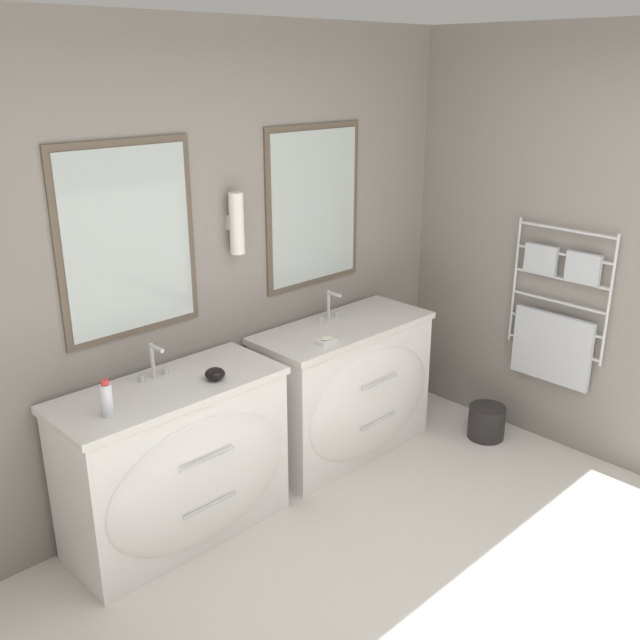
# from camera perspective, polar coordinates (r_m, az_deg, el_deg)

# --- Properties ---
(wall_back) EXTENTS (5.48, 0.16, 2.60)m
(wall_back) POSITION_cam_1_polar(r_m,az_deg,el_deg) (3.91, -10.00, 3.86)
(wall_back) COLOR gray
(wall_back) RESTS_ON ground_plane
(wall_right) EXTENTS (0.13, 4.02, 2.60)m
(wall_right) POSITION_cam_1_polar(r_m,az_deg,el_deg) (4.64, 19.21, 5.36)
(wall_right) COLOR gray
(wall_right) RESTS_ON ground_plane
(vanity_left) EXTENTS (1.17, 0.56, 0.86)m
(vanity_left) POSITION_cam_1_polar(r_m,az_deg,el_deg) (3.80, -11.30, -11.12)
(vanity_left) COLOR white
(vanity_left) RESTS_ON ground_plane
(vanity_right) EXTENTS (1.17, 0.56, 0.86)m
(vanity_right) POSITION_cam_1_polar(r_m,az_deg,el_deg) (4.50, 2.15, -5.55)
(vanity_right) COLOR white
(vanity_right) RESTS_ON ground_plane
(faucet_left) EXTENTS (0.17, 0.12, 0.19)m
(faucet_left) POSITION_cam_1_polar(r_m,az_deg,el_deg) (3.68, -13.15, -3.30)
(faucet_left) COLOR silver
(faucet_left) RESTS_ON vanity_left
(faucet_right) EXTENTS (0.17, 0.12, 0.19)m
(faucet_right) POSITION_cam_1_polar(r_m,az_deg,el_deg) (4.40, 0.80, 1.11)
(faucet_right) COLOR silver
(faucet_right) RESTS_ON vanity_right
(toiletry_bottle) EXTENTS (0.05, 0.05, 0.18)m
(toiletry_bottle) POSITION_cam_1_polar(r_m,az_deg,el_deg) (3.36, -16.69, -6.09)
(toiletry_bottle) COLOR silver
(toiletry_bottle) RESTS_ON vanity_left
(amenity_bowl) EXTENTS (0.10, 0.10, 0.06)m
(amenity_bowl) POSITION_cam_1_polar(r_m,az_deg,el_deg) (3.64, -8.40, -4.29)
(amenity_bowl) COLOR black
(amenity_bowl) RESTS_ON vanity_left
(soap_dish) EXTENTS (0.12, 0.08, 0.04)m
(soap_dish) POSITION_cam_1_polar(r_m,az_deg,el_deg) (4.06, 0.49, -1.67)
(soap_dish) COLOR white
(soap_dish) RESTS_ON vanity_right
(waste_bin) EXTENTS (0.25, 0.25, 0.22)m
(waste_bin) POSITION_cam_1_polar(r_m,az_deg,el_deg) (4.92, 13.18, -7.90)
(waste_bin) COLOR #282626
(waste_bin) RESTS_ON ground_plane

